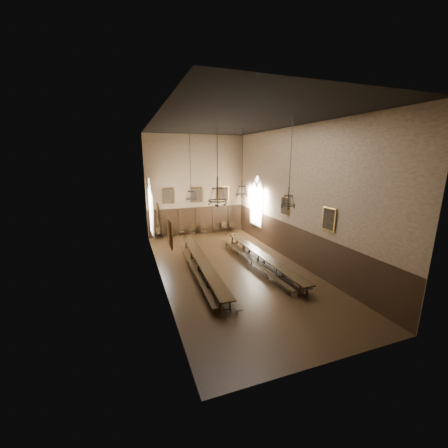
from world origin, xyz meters
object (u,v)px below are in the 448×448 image
chair_0 (159,235)px  chair_7 (232,229)px  bench_right_inner (251,262)px  chandelier_front_right (288,199)px  chair_1 (171,234)px  table_right (261,259)px  bench_left_inner (210,269)px  chair_3 (193,232)px  bench_right_outer (269,261)px  chandelier_front_left (218,195)px  chair_6 (225,229)px  chandelier_back_left (191,193)px  bench_left_outer (195,271)px  chandelier_back_right (242,190)px  chair_2 (182,234)px  chair_4 (204,231)px  table_left (202,266)px

chair_0 → chair_7: 6.99m
bench_right_inner → chandelier_front_right: chandelier_front_right is taller
chair_1 → table_right: bearing=-70.0°
bench_left_inner → chair_3: bearing=83.4°
bench_right_outer → chandelier_front_left: (-4.45, -2.50, 4.96)m
chair_0 → chair_6: (6.22, 0.06, -0.00)m
bench_right_inner → bench_right_outer: (1.18, -0.27, -0.02)m
chair_3 → chandelier_front_right: 12.52m
chandelier_back_left → bench_left_outer: bearing=-101.4°
table_right → chair_7: 8.60m
chair_7 → chandelier_front_left: bearing=-117.9°
chandelier_back_left → chandelier_back_right: (3.80, 0.17, 0.06)m
chair_3 → chair_7: size_ratio=1.14×
chair_6 → chandelier_back_left: 8.69m
chair_2 → chandelier_front_left: 12.28m
chair_7 → chair_4: bearing=176.2°
chair_2 → chandelier_front_right: size_ratio=0.20×
chair_0 → chandelier_back_right: 9.07m
chair_2 → chandelier_back_right: 8.02m
bench_left_inner → chandelier_front_right: chandelier_front_right is taller
chandelier_front_left → chandelier_front_right: size_ratio=0.91×
bench_right_outer → chair_7: chair_7 is taller
bench_left_outer → table_right: bearing=2.7°
chair_1 → chandelier_back_left: size_ratio=0.21×
bench_left_outer → chandelier_front_left: chandelier_front_left is taller
bench_right_inner → bench_right_outer: bearing=-12.8°
chair_1 → bench_left_outer: bearing=-98.2°
bench_left_outer → chandelier_front_right: (4.67, -2.60, 4.58)m
table_right → bench_left_inner: table_right is taller
bench_right_outer → chandelier_front_left: size_ratio=2.15×
bench_left_inner → bench_right_inner: bearing=4.8°
table_right → bench_right_outer: table_right is taller
table_right → chandelier_back_left: bearing=147.2°
bench_left_inner → bench_left_outer: bearing=-178.9°
bench_right_inner → chandelier_back_right: size_ratio=2.04×
table_right → bench_left_inner: (-3.62, -0.20, -0.10)m
chandelier_back_right → chair_3: bearing=112.2°
chair_0 → chair_1: bearing=-11.6°
bench_left_outer → chair_4: chair_4 is taller
bench_right_inner → chair_3: chair_3 is taller
chair_0 → chair_4: (4.14, 0.04, -0.01)m
table_left → chandelier_front_left: (0.09, -2.82, 4.81)m
chandelier_back_left → table_right: bearing=-32.8°
chair_2 → chandelier_front_left: (-0.31, -11.23, 4.95)m
chair_7 → table_left: bearing=-125.2°
chair_0 → chair_4: 4.15m
chandelier_back_left → bench_left_inner: bearing=-81.4°
bench_left_outer → chair_0: 8.80m
bench_left_inner → chandelier_back_right: bearing=41.5°
chair_1 → chair_7: (5.89, -0.10, -0.04)m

